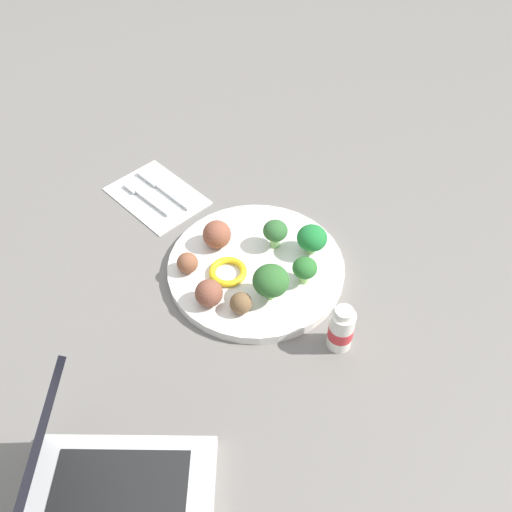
# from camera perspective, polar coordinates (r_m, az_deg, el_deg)

# --- Properties ---
(ground_plane) EXTENTS (4.00, 4.00, 0.00)m
(ground_plane) POSITION_cam_1_polar(r_m,az_deg,el_deg) (0.90, 0.00, -1.55)
(ground_plane) COLOR slate
(plate) EXTENTS (0.28, 0.28, 0.02)m
(plate) POSITION_cam_1_polar(r_m,az_deg,el_deg) (0.89, 0.00, -1.21)
(plate) COLOR white
(plate) RESTS_ON ground_plane
(broccoli_floret_mid_right) EXTENTS (0.05, 0.05, 0.06)m
(broccoli_floret_mid_right) POSITION_cam_1_polar(r_m,az_deg,el_deg) (0.82, 1.53, -2.54)
(broccoli_floret_mid_right) COLOR #98D072
(broccoli_floret_mid_right) RESTS_ON plate
(broccoli_floret_near_rim) EXTENTS (0.04, 0.04, 0.05)m
(broccoli_floret_near_rim) POSITION_cam_1_polar(r_m,az_deg,el_deg) (0.89, 1.97, 2.50)
(broccoli_floret_near_rim) COLOR #8FC974
(broccoli_floret_near_rim) RESTS_ON plate
(broccoli_floret_front_left) EXTENTS (0.05, 0.05, 0.05)m
(broccoli_floret_front_left) POSITION_cam_1_polar(r_m,az_deg,el_deg) (0.89, 5.71, 1.81)
(broccoli_floret_front_left) COLOR #A1C370
(broccoli_floret_front_left) RESTS_ON plate
(broccoli_floret_center) EXTENTS (0.04, 0.04, 0.05)m
(broccoli_floret_center) POSITION_cam_1_polar(r_m,az_deg,el_deg) (0.84, 4.97, -1.29)
(broccoli_floret_center) COLOR #9AD074
(broccoli_floret_center) RESTS_ON plate
(meatball_back_right) EXTENTS (0.03, 0.03, 0.03)m
(meatball_back_right) POSITION_cam_1_polar(r_m,az_deg,el_deg) (0.87, -6.98, -0.70)
(meatball_back_right) COLOR brown
(meatball_back_right) RESTS_ON plate
(meatball_front_left) EXTENTS (0.04, 0.04, 0.04)m
(meatball_front_left) POSITION_cam_1_polar(r_m,az_deg,el_deg) (0.82, -4.67, -3.88)
(meatball_front_left) COLOR brown
(meatball_front_left) RESTS_ON plate
(meatball_far_rim) EXTENTS (0.03, 0.03, 0.03)m
(meatball_far_rim) POSITION_cam_1_polar(r_m,az_deg,el_deg) (0.82, -1.55, -4.80)
(meatball_far_rim) COLOR brown
(meatball_far_rim) RESTS_ON plate
(meatball_center) EXTENTS (0.05, 0.05, 0.05)m
(meatball_center) POSITION_cam_1_polar(r_m,az_deg,el_deg) (0.90, -4.00, 2.20)
(meatball_center) COLOR brown
(meatball_center) RESTS_ON plate
(pepper_ring_back_left) EXTENTS (0.07, 0.07, 0.01)m
(pepper_ring_back_left) POSITION_cam_1_polar(r_m,az_deg,el_deg) (0.87, -2.87, -1.61)
(pepper_ring_back_left) COLOR yellow
(pepper_ring_back_left) RESTS_ON plate
(napkin) EXTENTS (0.18, 0.13, 0.01)m
(napkin) POSITION_cam_1_polar(r_m,az_deg,el_deg) (1.04, -10.05, 6.08)
(napkin) COLOR white
(napkin) RESTS_ON ground_plane
(fork) EXTENTS (0.12, 0.02, 0.01)m
(fork) POSITION_cam_1_polar(r_m,az_deg,el_deg) (1.03, -11.15, 6.00)
(fork) COLOR silver
(fork) RESTS_ON napkin
(knife) EXTENTS (0.15, 0.02, 0.01)m
(knife) POSITION_cam_1_polar(r_m,az_deg,el_deg) (1.05, -9.55, 6.94)
(knife) COLOR silver
(knife) RESTS_ON napkin
(yogurt_bottle) EXTENTS (0.04, 0.04, 0.08)m
(yogurt_bottle) POSITION_cam_1_polar(r_m,az_deg,el_deg) (0.79, 8.64, -7.36)
(yogurt_bottle) COLOR white
(yogurt_bottle) RESTS_ON ground_plane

